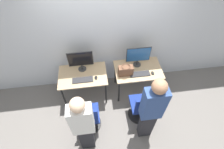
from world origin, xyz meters
TOP-DOWN VIEW (x-y plane):
  - ground_plane at (0.00, 0.00)m, footprint 20.00×20.00m
  - wall_back at (0.00, 0.78)m, footprint 12.00×0.05m
  - desk_left at (-0.60, 0.33)m, footprint 1.01×0.65m
  - monitor_left at (-0.60, 0.49)m, footprint 0.52×0.17m
  - keyboard_left at (-0.60, 0.18)m, footprint 0.42×0.15m
  - mouse_left at (-0.32, 0.20)m, footprint 0.06×0.09m
  - office_chair_left at (-0.55, -0.49)m, footprint 0.48×0.48m
  - person_left at (-0.59, -0.86)m, footprint 0.36×0.22m
  - desk_right at (0.60, 0.33)m, footprint 1.01×0.65m
  - monitor_right at (0.60, 0.46)m, footprint 0.52×0.17m
  - keyboard_right at (0.60, 0.18)m, footprint 0.42×0.15m
  - mouse_right at (0.87, 0.17)m, footprint 0.06×0.09m
  - office_chair_right at (0.54, -0.40)m, footprint 0.48×0.48m
  - person_right at (0.54, -0.77)m, footprint 0.36×0.23m
  - handbag at (0.30, 0.23)m, footprint 0.30×0.18m

SIDE VIEW (x-z plane):
  - ground_plane at x=0.00m, z-range 0.00..0.00m
  - office_chair_left at x=-0.55m, z-range -0.08..0.84m
  - office_chair_right at x=0.54m, z-range -0.08..0.84m
  - desk_left at x=-0.60m, z-range 0.28..1.02m
  - desk_right at x=0.60m, z-range 0.28..1.02m
  - keyboard_left at x=-0.60m, z-range 0.74..0.76m
  - keyboard_right at x=0.60m, z-range 0.74..0.76m
  - mouse_left at x=-0.32m, z-range 0.74..0.78m
  - mouse_right at x=0.87m, z-range 0.74..0.78m
  - handbag at x=0.30m, z-range 0.74..0.98m
  - person_left at x=-0.59m, z-range 0.08..1.73m
  - person_right at x=0.54m, z-range 0.09..1.83m
  - monitor_left at x=-0.60m, z-range 0.77..1.26m
  - monitor_right at x=0.60m, z-range 0.77..1.26m
  - wall_back at x=0.00m, z-range 0.00..2.80m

